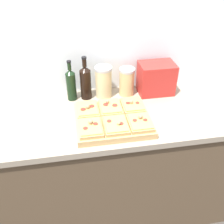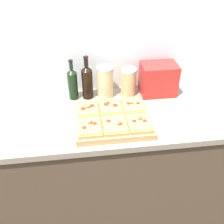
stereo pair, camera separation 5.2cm
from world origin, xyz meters
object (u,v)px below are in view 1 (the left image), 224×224
object	(u,v)px
cutting_board	(113,120)
grain_jar_tall	(103,82)
wine_bottle	(86,82)
olive_oil_bottle	(71,84)
toaster_oven	(156,78)
grain_jar_short	(127,82)

from	to	relation	value
cutting_board	grain_jar_tall	distance (m)	0.33
cutting_board	wine_bottle	world-z (taller)	wine_bottle
cutting_board	olive_oil_bottle	xyz separation A→B (m)	(-0.23, 0.32, 0.10)
toaster_oven	grain_jar_short	bearing A→B (deg)	178.44
grain_jar_tall	toaster_oven	world-z (taller)	grain_jar_tall
cutting_board	olive_oil_bottle	bearing A→B (deg)	126.00
cutting_board	grain_jar_tall	xyz separation A→B (m)	(-0.01, 0.32, 0.09)
cutting_board	grain_jar_tall	world-z (taller)	grain_jar_tall
cutting_board	toaster_oven	xyz separation A→B (m)	(0.36, 0.31, 0.09)
olive_oil_bottle	toaster_oven	xyz separation A→B (m)	(0.60, -0.01, -0.01)
olive_oil_bottle	wine_bottle	world-z (taller)	wine_bottle
olive_oil_bottle	wine_bottle	bearing A→B (deg)	0.00
wine_bottle	grain_jar_tall	world-z (taller)	wine_bottle
cutting_board	wine_bottle	xyz separation A→B (m)	(-0.13, 0.32, 0.11)
olive_oil_bottle	wine_bottle	size ratio (longest dim) A/B	0.94
wine_bottle	grain_jar_short	bearing A→B (deg)	0.00
grain_jar_tall	grain_jar_short	bearing A→B (deg)	0.00
cutting_board	toaster_oven	size ratio (longest dim) A/B	1.68
cutting_board	grain_jar_short	world-z (taller)	grain_jar_short
wine_bottle	cutting_board	bearing A→B (deg)	-67.35
wine_bottle	toaster_oven	world-z (taller)	wine_bottle
grain_jar_short	toaster_oven	distance (m)	0.21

